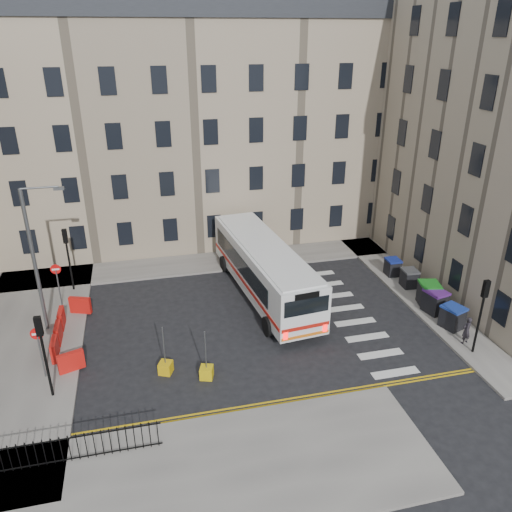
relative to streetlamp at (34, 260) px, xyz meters
name	(u,v)px	position (x,y,z in m)	size (l,w,h in m)	color
ground	(282,320)	(13.00, -2.00, -4.34)	(120.00, 120.00, 0.00)	black
pavement_north	(166,267)	(7.00, 6.60, -4.26)	(36.00, 3.20, 0.15)	slate
pavement_east	(392,273)	(22.00, 2.00, -4.26)	(2.40, 26.00, 0.15)	slate
pavement_west	(26,341)	(-1.00, -1.00, -4.26)	(6.00, 22.00, 0.15)	slate
pavement_sw	(176,480)	(6.00, -12.00, -4.26)	(20.00, 6.00, 0.15)	slate
terrace_north	(138,127)	(6.00, 13.50, 4.28)	(38.30, 10.80, 17.20)	tan
traffic_light_east	(482,306)	(21.60, -7.50, -1.47)	(0.28, 0.22, 4.10)	black
traffic_light_nw	(67,250)	(1.00, 4.50, -1.47)	(0.28, 0.22, 4.10)	black
traffic_light_sw	(42,345)	(1.00, -6.00, -1.47)	(0.28, 0.22, 4.10)	black
streetlamp	(34,260)	(0.00, 0.00, 0.00)	(0.50, 0.22, 8.14)	#595B5E
no_entry_north	(57,276)	(0.50, 2.50, -2.26)	(0.60, 0.08, 3.00)	#595B5E
no_entry_south	(39,342)	(0.50, -4.50, -2.26)	(0.60, 0.08, 3.00)	#595B5E
roadworks_barriers	(65,332)	(1.16, -1.50, -3.69)	(1.66, 6.26, 1.00)	red
iron_railings	(57,451)	(1.75, -10.20, -3.59)	(7.80, 0.04, 1.20)	black
bus	(264,267)	(12.71, 1.15, -2.40)	(4.13, 12.58, 3.36)	silver
wheelie_bin_a	(453,317)	(21.87, -5.15, -3.54)	(1.34, 1.43, 1.28)	black
wheelie_bin_b	(435,301)	(21.85, -3.42, -3.50)	(1.32, 1.44, 1.36)	black
wheelie_bin_c	(429,294)	(21.94, -2.57, -3.47)	(1.38, 1.50, 1.42)	black
wheelie_bin_d	(409,278)	(22.03, -0.15, -3.60)	(0.99, 1.12, 1.17)	black
wheelie_bin_e	(393,267)	(21.80, 1.65, -3.62)	(0.92, 1.05, 1.13)	black
pedestrian	(466,330)	(21.66, -6.69, -3.41)	(0.57, 0.37, 1.55)	black
bollard_yellow	(166,368)	(6.12, -5.37, -4.04)	(0.60, 0.60, 0.60)	gold
bollard_chevron	(207,372)	(8.00, -6.20, -4.04)	(0.60, 0.60, 0.60)	gold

